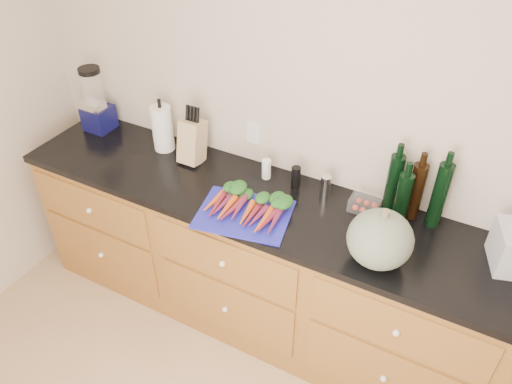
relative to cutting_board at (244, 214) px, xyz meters
The scene contains 14 objects.
wall_back 0.73m from the cutting_board, 49.84° to the left, with size 4.10×0.05×2.60m, color beige.
cabinets 0.66m from the cutting_board, 20.85° to the left, with size 3.60×0.64×0.90m.
countertop 0.44m from the cutting_board, 21.35° to the left, with size 3.64×0.62×0.04m, color black.
cutting_board is the anchor object (origin of this frame).
carrots 0.05m from the cutting_board, 90.00° to the left, with size 0.39×0.29×0.06m.
squash 0.69m from the cutting_board, ahead, with size 0.29×0.29×0.26m, color #5B6857.
blender_appliance 1.28m from the cutting_board, 165.47° to the left, with size 0.16×0.16×0.41m.
paper_towel 0.80m from the cutting_board, 156.17° to the left, with size 0.12×0.12×0.27m, color white.
knife_block 0.60m from the cutting_board, 149.21° to the left, with size 0.12×0.12×0.25m, color tan.
grinder_salt 0.35m from the cutting_board, 98.31° to the left, with size 0.05×0.05×0.11m, color white.
grinder_pepper 0.37m from the cutting_board, 69.51° to the left, with size 0.05×0.05×0.12m, color black.
canister_chrome 0.45m from the cutting_board, 48.90° to the left, with size 0.05×0.05×0.12m, color silver.
tomato_box 0.62m from the cutting_board, 32.44° to the left, with size 0.15×0.12×0.07m, color white.
bottles 0.83m from the cutting_board, 26.80° to the left, with size 0.29×0.15×0.35m.
Camera 1 is at (0.55, -0.52, 2.57)m, focal length 35.00 mm.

